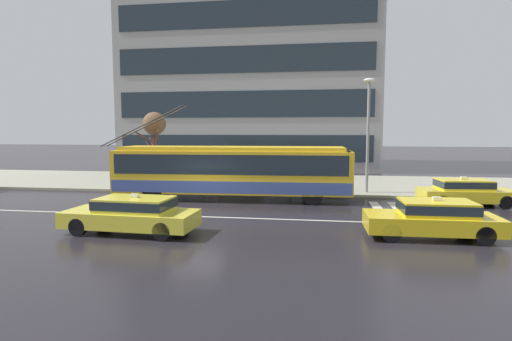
# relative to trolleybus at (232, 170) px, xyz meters

# --- Properties ---
(ground_plane) EXTENTS (160.00, 160.00, 0.00)m
(ground_plane) POSITION_rel_trolleybus_xyz_m (-1.06, -3.23, -1.53)
(ground_plane) COLOR black
(sidewalk_slab) EXTENTS (80.00, 10.00, 0.14)m
(sidewalk_slab) POSITION_rel_trolleybus_xyz_m (-1.06, 6.60, -1.46)
(sidewalk_slab) COLOR gray
(sidewalk_slab) RESTS_ON ground_plane
(crosswalk_stripe_edge_near) EXTENTS (0.44, 4.40, 0.01)m
(crosswalk_stripe_edge_near) POSITION_rel_trolleybus_xyz_m (7.18, -1.82, -1.53)
(crosswalk_stripe_edge_near) COLOR beige
(crosswalk_stripe_edge_near) RESTS_ON ground_plane
(crosswalk_stripe_inner_a) EXTENTS (0.44, 4.40, 0.01)m
(crosswalk_stripe_inner_a) POSITION_rel_trolleybus_xyz_m (8.08, -1.82, -1.53)
(crosswalk_stripe_inner_a) COLOR beige
(crosswalk_stripe_inner_a) RESTS_ON ground_plane
(crosswalk_stripe_center) EXTENTS (0.44, 4.40, 0.01)m
(crosswalk_stripe_center) POSITION_rel_trolleybus_xyz_m (8.98, -1.82, -1.53)
(crosswalk_stripe_center) COLOR beige
(crosswalk_stripe_center) RESTS_ON ground_plane
(crosswalk_stripe_inner_b) EXTENTS (0.44, 4.40, 0.01)m
(crosswalk_stripe_inner_b) POSITION_rel_trolleybus_xyz_m (9.88, -1.82, -1.53)
(crosswalk_stripe_inner_b) COLOR beige
(crosswalk_stripe_inner_b) RESTS_ON ground_plane
(lane_centre_line) EXTENTS (72.00, 0.14, 0.01)m
(lane_centre_line) POSITION_rel_trolleybus_xyz_m (-1.06, -4.43, -1.53)
(lane_centre_line) COLOR silver
(lane_centre_line) RESTS_ON ground_plane
(trolleybus) EXTENTS (13.14, 2.91, 4.91)m
(trolleybus) POSITION_rel_trolleybus_xyz_m (0.00, 0.00, 0.00)
(trolleybus) COLOR yellow
(trolleybus) RESTS_ON ground_plane
(taxi_oncoming_near) EXTENTS (4.74, 2.01, 1.39)m
(taxi_oncoming_near) POSITION_rel_trolleybus_xyz_m (-2.03, -7.42, -0.83)
(taxi_oncoming_near) COLOR yellow
(taxi_oncoming_near) RESTS_ON ground_plane
(taxi_oncoming_far) EXTENTS (4.31, 1.86, 1.39)m
(taxi_oncoming_far) POSITION_rel_trolleybus_xyz_m (8.25, -6.53, -0.83)
(taxi_oncoming_far) COLOR yellow
(taxi_oncoming_far) RESTS_ON ground_plane
(taxi_ahead_of_bus) EXTENTS (4.38, 2.10, 1.39)m
(taxi_ahead_of_bus) POSITION_rel_trolleybus_xyz_m (11.43, 0.00, -0.83)
(taxi_ahead_of_bus) COLOR yellow
(taxi_ahead_of_bus) RESTS_ON ground_plane
(bus_shelter) EXTENTS (3.81, 1.81, 2.40)m
(bus_shelter) POSITION_rel_trolleybus_xyz_m (-0.35, 3.57, 0.44)
(bus_shelter) COLOR gray
(bus_shelter) RESTS_ON sidewalk_slab
(pedestrian_at_shelter) EXTENTS (1.53, 1.53, 2.02)m
(pedestrian_at_shelter) POSITION_rel_trolleybus_xyz_m (-2.56, 4.11, 0.26)
(pedestrian_at_shelter) COLOR #4C4148
(pedestrian_at_shelter) RESTS_ON sidewalk_slab
(pedestrian_approaching_curb) EXTENTS (1.21, 1.21, 1.97)m
(pedestrian_approaching_curb) POSITION_rel_trolleybus_xyz_m (4.11, 4.57, 0.16)
(pedestrian_approaching_curb) COLOR #594347
(pedestrian_approaching_curb) RESTS_ON sidewalk_slab
(pedestrian_walking_past) EXTENTS (1.32, 1.32, 2.00)m
(pedestrian_walking_past) POSITION_rel_trolleybus_xyz_m (2.82, 2.86, 0.21)
(pedestrian_walking_past) COLOR #282848
(pedestrian_walking_past) RESTS_ON sidewalk_slab
(pedestrian_waiting_by_pole) EXTENTS (0.98, 0.98, 1.87)m
(pedestrian_waiting_by_pole) POSITION_rel_trolleybus_xyz_m (-1.46, 3.27, 0.07)
(pedestrian_waiting_by_pole) COLOR #4A404B
(pedestrian_waiting_by_pole) RESTS_ON sidewalk_slab
(street_lamp) EXTENTS (0.60, 0.32, 6.32)m
(street_lamp) POSITION_rel_trolleybus_xyz_m (7.12, 2.72, 2.37)
(street_lamp) COLOR gray
(street_lamp) RESTS_ON sidewalk_slab
(street_tree_bare) EXTENTS (1.76, 1.48, 4.60)m
(street_tree_bare) POSITION_rel_trolleybus_xyz_m (-5.63, 3.42, 2.32)
(street_tree_bare) COLOR brown
(street_tree_bare) RESTS_ON sidewalk_slab
(office_tower_corner_left) EXTENTS (23.92, 14.57, 27.02)m
(office_tower_corner_left) POSITION_rel_trolleybus_xyz_m (-2.15, 21.50, 11.99)
(office_tower_corner_left) COLOR gray
(office_tower_corner_left) RESTS_ON ground_plane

